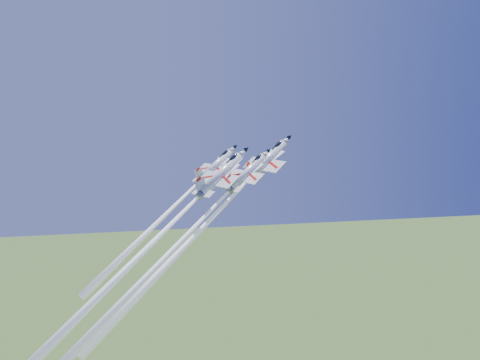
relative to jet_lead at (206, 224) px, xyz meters
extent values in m
cylinder|color=white|center=(15.32, 9.09, 12.05)|extent=(8.25, 6.62, 11.61)
cone|color=white|center=(20.63, 12.24, 16.23)|extent=(3.54, 3.28, 3.10)
cone|color=black|center=(21.87, 12.97, 17.20)|extent=(1.78, 1.65, 1.56)
cone|color=slate|center=(10.43, 6.19, 8.20)|extent=(3.01, 2.90, 2.15)
ellipsoid|color=black|center=(18.43, 10.89, 15.37)|extent=(3.24, 2.60, 2.57)
cube|color=black|center=(17.18, 10.14, 14.70)|extent=(1.07, 0.75, 0.91)
cube|color=white|center=(14.55, 8.64, 11.13)|extent=(8.38, 10.44, 2.75)
cube|color=white|center=(16.44, 11.29, 13.28)|extent=(3.17, 2.61, 2.02)
cube|color=white|center=(17.84, 9.07, 13.18)|extent=(3.17, 2.61, 2.02)
cube|color=white|center=(11.19, 6.64, 8.67)|extent=(4.48, 5.67, 1.42)
cube|color=white|center=(10.62, 6.21, 10.28)|extent=(3.32, 2.21, 4.02)
cube|color=red|center=(10.19, 5.88, 11.63)|extent=(1.26, 0.88, 1.19)
cube|color=black|center=(15.77, 9.40, 11.26)|extent=(7.84, 4.96, 6.01)
sphere|color=white|center=(10.24, 6.07, 8.05)|extent=(1.21, 1.14, 1.02)
cone|color=white|center=(-7.10, -4.21, -5.60)|extent=(24.87, 18.36, 41.76)
cylinder|color=white|center=(3.99, 12.22, 10.63)|extent=(6.95, 5.58, 9.78)
cone|color=white|center=(8.45, 14.87, 14.15)|extent=(2.98, 2.76, 2.61)
cone|color=black|center=(9.49, 15.49, 14.97)|extent=(1.50, 1.39, 1.31)
cone|color=slate|center=(-0.14, 9.78, 7.39)|extent=(2.53, 2.45, 1.81)
ellipsoid|color=black|center=(6.60, 13.74, 13.42)|extent=(2.73, 2.19, 2.17)
cube|color=black|center=(5.55, 13.11, 12.86)|extent=(0.90, 0.63, 0.77)
cube|color=white|center=(3.33, 11.85, 9.85)|extent=(7.05, 8.79, 2.31)
cube|color=white|center=(4.93, 14.07, 11.67)|extent=(2.67, 2.20, 1.70)
cube|color=white|center=(6.10, 12.20, 11.58)|extent=(2.67, 2.20, 1.70)
cube|color=white|center=(0.50, 10.16, 7.78)|extent=(3.77, 4.78, 1.20)
cube|color=white|center=(0.02, 9.80, 9.14)|extent=(2.79, 1.86, 3.39)
cube|color=red|center=(-0.34, 9.52, 10.27)|extent=(1.06, 0.74, 1.00)
cube|color=black|center=(4.36, 12.49, 9.96)|extent=(6.60, 4.18, 5.06)
sphere|color=white|center=(-0.29, 9.68, 7.26)|extent=(1.02, 0.96, 0.86)
cone|color=white|center=(-12.47, 2.47, -2.32)|extent=(17.81, 13.24, 29.52)
cylinder|color=white|center=(9.46, 3.20, 10.13)|extent=(7.19, 5.77, 10.11)
cone|color=white|center=(14.09, 5.94, 13.77)|extent=(3.08, 2.86, 2.70)
cone|color=black|center=(15.16, 6.58, 14.61)|extent=(1.55, 1.44, 1.36)
cone|color=slate|center=(5.20, 0.67, 6.77)|extent=(2.62, 2.53, 1.87)
ellipsoid|color=black|center=(12.16, 4.77, 13.01)|extent=(2.82, 2.26, 2.24)
cube|color=black|center=(11.08, 4.11, 12.43)|extent=(0.93, 0.65, 0.80)
cube|color=white|center=(8.79, 2.81, 9.32)|extent=(7.29, 9.08, 2.39)
cube|color=white|center=(10.44, 5.11, 11.20)|extent=(2.76, 2.27, 1.76)
cube|color=white|center=(11.65, 3.18, 11.11)|extent=(2.76, 2.27, 1.76)
cube|color=white|center=(5.86, 1.07, 7.18)|extent=(3.90, 4.94, 1.24)
cube|color=white|center=(5.37, 0.69, 8.58)|extent=(2.89, 1.93, 3.50)
cube|color=red|center=(5.00, 0.41, 9.76)|extent=(1.10, 0.77, 1.04)
cube|color=black|center=(9.85, 3.47, 9.43)|extent=(6.83, 4.32, 5.23)
sphere|color=white|center=(5.04, 0.57, 6.64)|extent=(1.06, 0.99, 0.89)
cone|color=white|center=(-10.94, -8.90, -5.94)|extent=(22.79, 16.79, 38.41)
cylinder|color=white|center=(3.59, 2.43, 9.93)|extent=(8.15, 6.54, 11.47)
cone|color=white|center=(8.83, 5.54, 14.06)|extent=(3.50, 3.24, 3.07)
cone|color=black|center=(10.05, 6.26, 15.02)|extent=(1.76, 1.63, 1.54)
cone|color=slate|center=(-1.25, -0.44, 6.13)|extent=(2.97, 2.87, 2.12)
ellipsoid|color=black|center=(6.65, 4.21, 13.21)|extent=(3.20, 2.57, 2.54)
cube|color=black|center=(5.43, 3.47, 12.55)|extent=(1.05, 0.74, 0.90)
cube|color=white|center=(2.82, 1.99, 9.02)|extent=(8.27, 10.31, 2.71)
cube|color=white|center=(4.69, 4.60, 11.15)|extent=(3.13, 2.58, 2.00)
cube|color=white|center=(6.07, 2.41, 11.05)|extent=(3.13, 2.58, 2.00)
cube|color=white|center=(-0.50, 0.01, 6.59)|extent=(4.43, 5.60, 1.40)
cube|color=white|center=(-1.06, -0.41, 8.18)|extent=(3.28, 2.19, 3.97)
cube|color=red|center=(-1.48, -0.74, 9.51)|extent=(1.25, 0.87, 1.18)
cube|color=black|center=(4.03, 2.74, 9.14)|extent=(7.74, 4.90, 5.94)
sphere|color=white|center=(-1.43, -0.55, 5.98)|extent=(1.20, 1.12, 1.01)
cone|color=white|center=(-17.75, -10.23, -6.87)|extent=(23.52, 17.40, 39.37)
camera|label=1|loc=(-15.40, -106.69, 23.62)|focal=40.00mm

